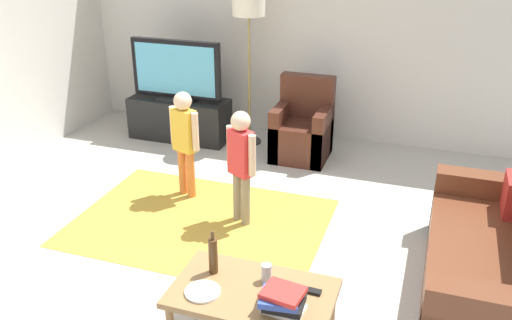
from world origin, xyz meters
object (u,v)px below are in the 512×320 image
book_stack (283,300)px  tv_remote (308,290)px  child_near_tv (185,135)px  tv_stand (180,119)px  couch (499,263)px  floor_lamp (249,11)px  soda_can (266,273)px  plate (203,292)px  bottle (213,255)px  armchair (303,131)px  tv (176,71)px  coffee_table (253,297)px  child_center (241,158)px

book_stack → tv_remote: book_stack is taller
child_near_tv → tv_stand: bearing=118.6°
couch → child_near_tv: size_ratio=1.72×
floor_lamp → child_near_tv: bearing=-94.5°
tv_stand → child_near_tv: bearing=-61.4°
tv_stand → soda_can: 3.60m
child_near_tv → plate: size_ratio=4.76×
bottle → soda_can: (0.35, 0.02, -0.07)m
plate → floor_lamp: bearing=104.9°
couch → bottle: (-1.78, -0.91, 0.26)m
couch → armchair: (-1.94, 2.02, 0.01)m
floor_lamp → book_stack: bearing=-67.4°
tv_stand → tv: (0.00, -0.02, 0.60)m
tv_remote → couch: bearing=40.1°
couch → soda_can: size_ratio=15.00×
floor_lamp → coffee_table: (1.16, -3.22, -1.17)m
coffee_table → soda_can: (0.05, 0.12, 0.11)m
couch → child_center: (-2.08, 0.42, 0.34)m
child_near_tv → coffee_table: child_near_tv is taller
tv → soda_can: (2.06, -2.92, -0.37)m
tv_remote → soda_can: 0.28m
plate → child_center: bearing=101.8°
bottle → soda_can: bottle is taller
soda_can → couch: bearing=31.8°
book_stack → bottle: (-0.52, 0.21, 0.06)m
tv_stand → soda_can: soda_can is taller
couch → soda_can: 1.69m
bottle → tv: bearing=120.1°
floor_lamp → plate: size_ratio=8.09×
floor_lamp → child_near_tv: size_ratio=1.70×
child_near_tv → bottle: 1.91m
plate → book_stack: bearing=1.0°
coffee_table → bottle: size_ratio=3.29×
tv → floor_lamp: size_ratio=0.62×
child_near_tv → tv_remote: size_ratio=6.16×
tv → bottle: (1.71, -2.94, -0.30)m
coffee_table → plate: bearing=-156.8°
floor_lamp → child_near_tv: (-0.12, -1.48, -0.91)m
bottle → floor_lamp: bearing=105.5°
soda_can → plate: 0.41m
tv → bottle: bearing=-59.9°
couch → child_center: child_center is taller
tv_stand → soda_can: (2.06, -2.95, 0.24)m
child_near_tv → soda_can: bearing=-50.5°
child_near_tv → child_center: size_ratio=1.01×
tv_stand → floor_lamp: size_ratio=0.67×
tv → plate: 3.63m
tv_stand → floor_lamp: (0.84, 0.15, 1.30)m
couch → book_stack: size_ratio=6.50×
tv → child_near_tv: (0.73, -1.31, -0.22)m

